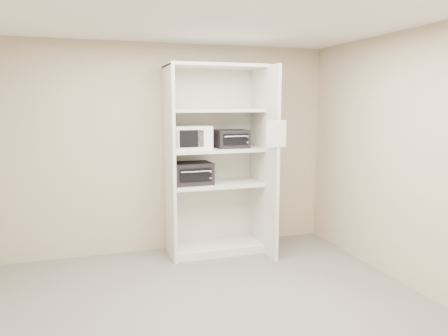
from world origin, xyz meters
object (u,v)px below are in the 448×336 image
object	(u,v)px
shelving_unit	(219,166)
microwave	(191,137)
toaster_oven_upper	(232,139)
toaster_oven_lower	(192,173)

from	to	relation	value
shelving_unit	microwave	size ratio (longest dim) A/B	5.00
microwave	shelving_unit	bearing A→B (deg)	1.53
toaster_oven_upper	toaster_oven_lower	bearing A→B (deg)	176.30
microwave	toaster_oven_upper	bearing A→B (deg)	-1.29
shelving_unit	toaster_oven_upper	size ratio (longest dim) A/B	5.99
shelving_unit	toaster_oven_upper	world-z (taller)	shelving_unit
shelving_unit	microwave	xyz separation A→B (m)	(-0.37, -0.00, 0.38)
microwave	toaster_oven_lower	bearing A→B (deg)	29.14
toaster_oven_upper	shelving_unit	bearing A→B (deg)	170.52
shelving_unit	toaster_oven_lower	world-z (taller)	shelving_unit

